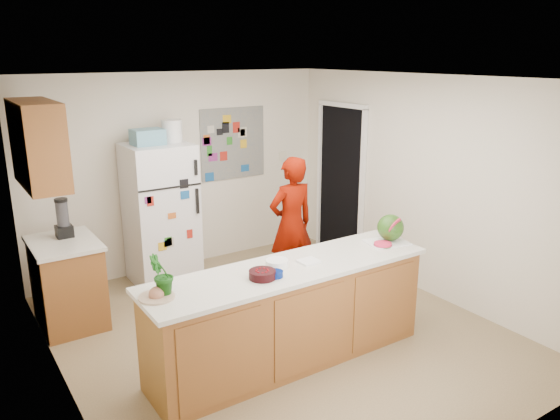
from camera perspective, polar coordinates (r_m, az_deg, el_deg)
floor at (r=5.66m, az=-0.25°, el=-12.68°), size 4.00×4.50×0.02m
wall_back at (r=7.12m, az=-10.28°, el=3.96°), size 4.00×0.02×2.50m
wall_left at (r=4.47m, az=-22.49°, el=-4.38°), size 0.02×4.50×2.50m
wall_right at (r=6.46m, az=14.86°, el=2.43°), size 0.02×4.50×2.50m
ceiling at (r=4.97m, az=-0.29°, el=13.71°), size 4.00×4.50×0.02m
doorway at (r=7.51m, az=6.40°, el=2.95°), size 0.03×0.85×2.04m
peninsula_base at (r=4.99m, az=0.98°, el=-11.08°), size 2.60×0.62×0.88m
peninsula_top at (r=4.79m, az=1.01°, el=-6.18°), size 2.68×0.70×0.04m
side_counter_base at (r=6.05m, az=-21.27°, el=-7.27°), size 0.60×0.80×0.86m
side_counter_top at (r=5.90m, az=-21.72°, el=-3.24°), size 0.64×0.84×0.04m
upper_cabinets at (r=5.59m, az=-23.99°, el=6.31°), size 0.35×1.00×0.80m
refrigerator at (r=6.71m, az=-12.34°, el=-0.42°), size 0.75×0.70×1.70m
fridge_top_bin at (r=6.48m, az=-13.66°, el=7.43°), size 0.35×0.28×0.18m
photo_collage at (r=7.36m, az=-4.93°, el=6.94°), size 0.95×0.01×0.95m
person at (r=6.33m, az=1.19°, el=-1.53°), size 0.59×0.39×1.60m
blender_appliance at (r=5.97m, az=-21.74°, el=-0.89°), size 0.12×0.12×0.38m
cutting_board at (r=5.47m, az=11.09°, el=-3.33°), size 0.46×0.38×0.01m
watermelon at (r=5.48m, az=11.47°, el=-1.81°), size 0.26×0.26×0.26m
watermelon_slice at (r=5.36m, az=10.70°, el=-3.51°), size 0.17×0.17×0.02m
cherry_bowl at (r=4.54m, az=-1.86°, el=-6.75°), size 0.24×0.24×0.07m
white_bowl at (r=4.79m, az=-0.32°, el=-5.56°), size 0.21×0.21×0.06m
cobalt_bowl at (r=4.58m, az=-0.51°, el=-6.69°), size 0.18×0.18×0.05m
plate at (r=4.31m, az=-12.76°, el=-8.84°), size 0.30×0.30×0.02m
paper_towel at (r=4.89m, az=3.01°, el=-5.38°), size 0.18×0.16×0.02m
keys at (r=5.43m, az=12.31°, el=-3.56°), size 0.09×0.06×0.01m
potted_plant at (r=4.27m, az=-12.30°, el=-6.68°), size 0.22×0.20×0.34m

